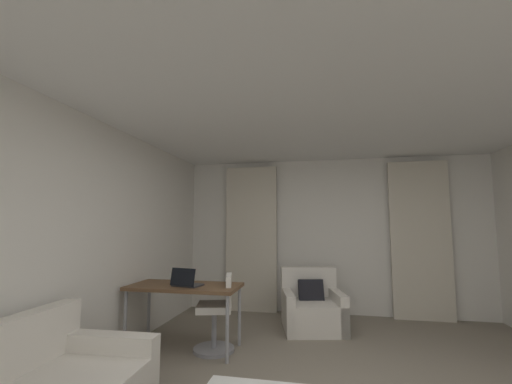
% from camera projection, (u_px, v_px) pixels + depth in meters
% --- Properties ---
extents(wall_window, '(5.12, 0.06, 2.60)m').
position_uv_depth(wall_window, '(331.00, 235.00, 5.58)').
color(wall_window, silver).
rests_on(wall_window, ground).
extents(wall_left, '(0.06, 6.12, 2.60)m').
position_uv_depth(wall_left, '(69.00, 243.00, 3.13)').
color(wall_left, silver).
rests_on(wall_left, ground).
extents(ceiling, '(5.12, 6.12, 0.06)m').
position_uv_depth(ceiling, '(337.00, 87.00, 2.77)').
color(ceiling, white).
rests_on(ceiling, wall_left).
extents(curtain_left_panel, '(0.90, 0.06, 2.50)m').
position_uv_depth(curtain_left_panel, '(251.00, 238.00, 5.72)').
color(curtain_left_panel, beige).
rests_on(curtain_left_panel, ground).
extents(curtain_right_panel, '(0.90, 0.06, 2.50)m').
position_uv_depth(curtain_right_panel, '(420.00, 239.00, 5.18)').
color(curtain_right_panel, beige).
rests_on(curtain_right_panel, ground).
extents(armchair, '(0.97, 0.96, 0.83)m').
position_uv_depth(armchair, '(312.00, 309.00, 4.66)').
color(armchair, silver).
rests_on(armchair, ground).
extents(desk, '(1.33, 0.63, 0.75)m').
position_uv_depth(desk, '(185.00, 290.00, 3.94)').
color(desk, brown).
rests_on(desk, ground).
extents(desk_chair, '(0.49, 0.49, 0.88)m').
position_uv_depth(desk_chair, '(218.00, 316.00, 3.87)').
color(desk_chair, gray).
rests_on(desk_chair, ground).
extents(laptop, '(0.36, 0.30, 0.22)m').
position_uv_depth(laptop, '(186.00, 282.00, 3.85)').
color(laptop, '#2D2D33').
rests_on(laptop, desk).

